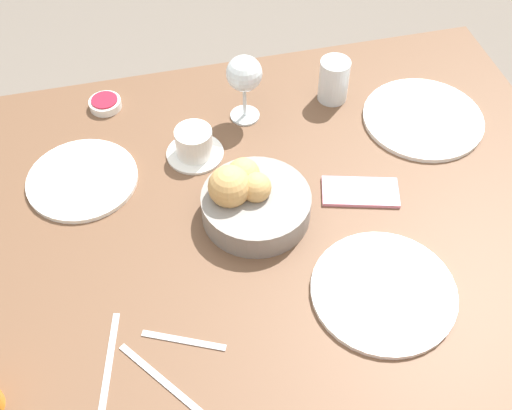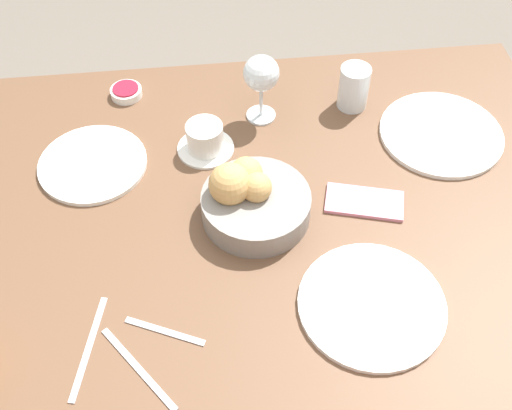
% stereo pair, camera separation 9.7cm
% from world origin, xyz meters
% --- Properties ---
extents(ground_plane, '(10.00, 10.00, 0.00)m').
position_xyz_m(ground_plane, '(0.00, 0.00, 0.00)').
color(ground_plane, '#6B6056').
extents(dining_table, '(1.27, 0.98, 0.78)m').
position_xyz_m(dining_table, '(0.00, 0.00, 0.67)').
color(dining_table, brown).
rests_on(dining_table, ground_plane).
extents(bread_basket, '(0.21, 0.21, 0.12)m').
position_xyz_m(bread_basket, '(0.04, -0.02, 0.82)').
color(bread_basket, gray).
rests_on(bread_basket, dining_table).
extents(plate_near_left, '(0.26, 0.26, 0.01)m').
position_xyz_m(plate_near_left, '(-0.39, -0.19, 0.78)').
color(plate_near_left, white).
rests_on(plate_near_left, dining_table).
extents(plate_near_right, '(0.22, 0.22, 0.01)m').
position_xyz_m(plate_near_right, '(0.35, -0.18, 0.78)').
color(plate_near_right, white).
rests_on(plate_near_right, dining_table).
extents(plate_far_center, '(0.25, 0.25, 0.01)m').
position_xyz_m(plate_far_center, '(-0.15, 0.20, 0.78)').
color(plate_far_center, white).
rests_on(plate_far_center, dining_table).
extents(water_tumbler, '(0.07, 0.07, 0.10)m').
position_xyz_m(water_tumbler, '(-0.22, -0.31, 0.83)').
color(water_tumbler, silver).
rests_on(water_tumbler, dining_table).
extents(wine_glass, '(0.08, 0.08, 0.16)m').
position_xyz_m(wine_glass, '(-0.01, -0.29, 0.89)').
color(wine_glass, silver).
rests_on(wine_glass, dining_table).
extents(coffee_cup, '(0.12, 0.12, 0.07)m').
position_xyz_m(coffee_cup, '(0.11, -0.21, 0.81)').
color(coffee_cup, white).
rests_on(coffee_cup, dining_table).
extents(jam_bowl_berry, '(0.07, 0.07, 0.02)m').
position_xyz_m(jam_bowl_berry, '(0.28, -0.40, 0.79)').
color(jam_bowl_berry, white).
rests_on(jam_bowl_berry, dining_table).
extents(fork_silver, '(0.12, 0.16, 0.00)m').
position_xyz_m(fork_silver, '(0.25, 0.28, 0.78)').
color(fork_silver, '#B7B7BC').
rests_on(fork_silver, dining_table).
extents(knife_silver, '(0.05, 0.19, 0.00)m').
position_xyz_m(knife_silver, '(0.33, 0.23, 0.78)').
color(knife_silver, '#B7B7BC').
rests_on(knife_silver, dining_table).
extents(spoon_coffee, '(0.13, 0.07, 0.00)m').
position_xyz_m(spoon_coffee, '(0.21, 0.21, 0.78)').
color(spoon_coffee, '#B7B7BC').
rests_on(spoon_coffee, dining_table).
extents(cell_phone, '(0.16, 0.11, 0.01)m').
position_xyz_m(cell_phone, '(-0.18, -0.02, 0.78)').
color(cell_phone, pink).
rests_on(cell_phone, dining_table).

